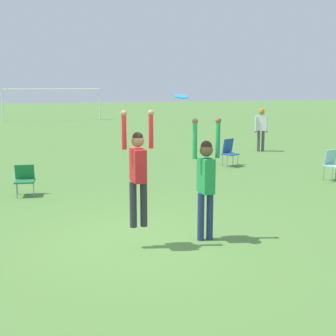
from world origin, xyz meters
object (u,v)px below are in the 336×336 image
(frisbee, at_px, (181,96))
(person_defending, at_px, (206,176))
(person_spectator_near, at_px, (261,125))
(person_jumping, at_px, (138,167))
(camping_chair_1, at_px, (229,150))
(camping_chair_0, at_px, (25,178))
(camping_chair_2, at_px, (333,162))

(frisbee, bearing_deg, person_defending, 5.26)
(person_spectator_near, bearing_deg, frisbee, -89.39)
(person_defending, xyz_separation_m, frisbee, (-0.48, -0.04, 1.40))
(person_jumping, xyz_separation_m, camping_chair_1, (4.70, 6.95, -0.88))
(person_jumping, distance_m, person_defending, 1.26)
(camping_chair_0, distance_m, camping_chair_2, 8.55)
(frisbee, distance_m, camping_chair_0, 5.64)
(person_jumping, height_order, person_defending, person_jumping)
(person_jumping, bearing_deg, camping_chair_0, 20.71)
(camping_chair_0, bearing_deg, person_spectator_near, -143.57)
(camping_chair_1, bearing_deg, person_spectator_near, -157.86)
(person_spectator_near, bearing_deg, camping_chair_1, -98.45)
(person_jumping, xyz_separation_m, frisbee, (0.76, 0.01, 1.16))
(frisbee, relative_size, camping_chair_0, 0.31)
(camping_chair_0, xyz_separation_m, camping_chair_1, (6.61, 2.45, 0.09))
(camping_chair_0, distance_m, camping_chair_1, 7.05)
(frisbee, xyz_separation_m, camping_chair_1, (3.95, 6.94, -2.03))
(camping_chair_1, bearing_deg, camping_chair_0, -4.48)
(frisbee, height_order, camping_chair_2, frisbee)
(person_spectator_near, bearing_deg, person_jumping, -92.31)
(camping_chair_0, bearing_deg, camping_chair_1, -152.96)
(frisbee, height_order, person_spectator_near, frisbee)
(frisbee, relative_size, camping_chair_2, 0.26)
(person_jumping, xyz_separation_m, person_spectator_near, (7.35, 9.78, -0.34))
(person_jumping, bearing_deg, camping_chair_2, -61.70)
(person_jumping, relative_size, camping_chair_0, 2.61)
(person_jumping, height_order, camping_chair_1, person_jumping)
(camping_chair_0, relative_size, camping_chair_2, 0.86)
(person_jumping, height_order, camping_chair_0, person_jumping)
(camping_chair_0, bearing_deg, person_jumping, 119.73)
(camping_chair_2, bearing_deg, frisbee, 16.41)
(frisbee, relative_size, person_spectator_near, 0.13)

